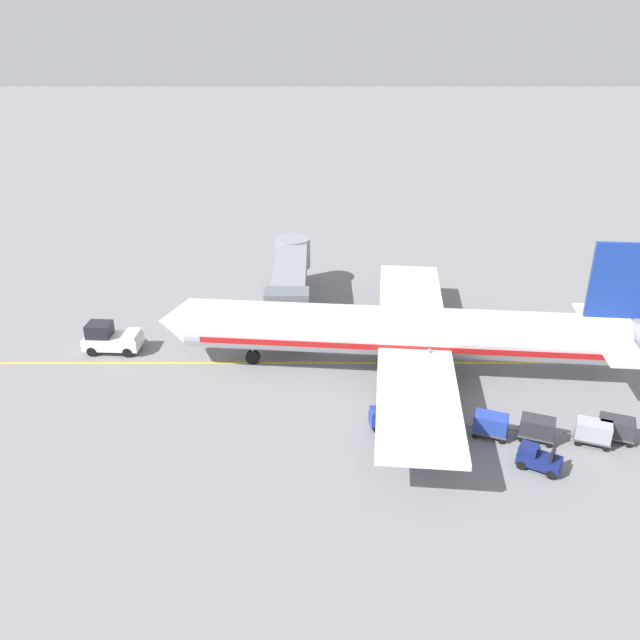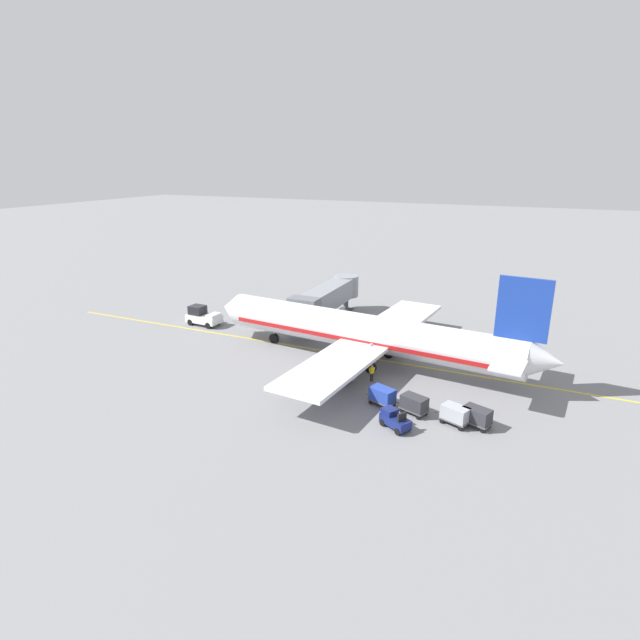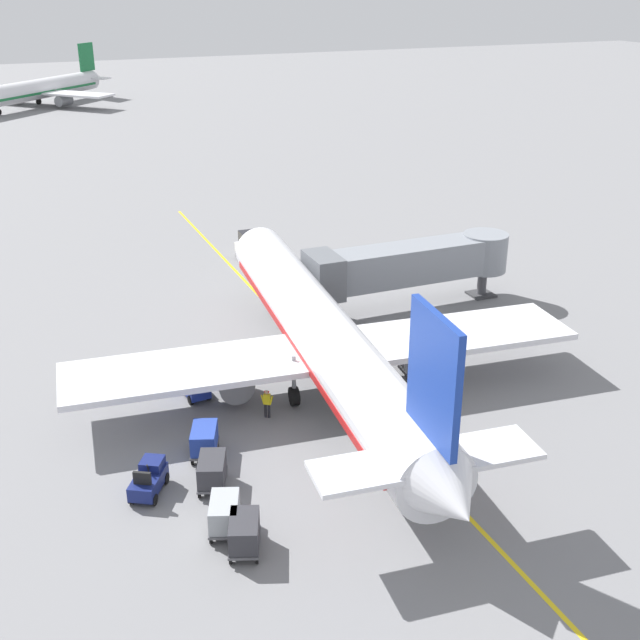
{
  "view_description": "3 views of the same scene",
  "coord_description": "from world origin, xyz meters",
  "px_view_note": "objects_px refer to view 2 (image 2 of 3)",
  "views": [
    {
      "loc": [
        -44.75,
        5.38,
        24.92
      ],
      "look_at": [
        1.71,
        5.29,
        2.89
      ],
      "focal_mm": 37.02,
      "sensor_mm": 36.0,
      "label": 1
    },
    {
      "loc": [
        -47.3,
        -16.88,
        20.04
      ],
      "look_at": [
        0.31,
        4.83,
        3.39
      ],
      "focal_mm": 28.29,
      "sensor_mm": 36.0,
      "label": 2
    },
    {
      "loc": [
        -17.86,
        -40.29,
        22.79
      ],
      "look_at": [
        -0.55,
        0.98,
        3.42
      ],
      "focal_mm": 45.27,
      "sensor_mm": 36.0,
      "label": 3
    }
  ],
  "objects_px": {
    "baggage_cart_tail_end": "(477,416)",
    "jet_bridge": "(328,297)",
    "baggage_cart_front": "(382,395)",
    "parked_airliner": "(365,333)",
    "baggage_cart_second_in_train": "(414,403)",
    "baggage_cart_third_in_train": "(455,414)",
    "baggage_tug_lead": "(319,380)",
    "baggage_tug_trailing": "(395,420)",
    "ground_crew_wing_walker": "(372,372)",
    "pushback_tractor": "(203,316)"
  },
  "relations": [
    {
      "from": "baggage_cart_third_in_train",
      "to": "baggage_tug_lead",
      "type": "bearing_deg",
      "value": 81.71
    },
    {
      "from": "jet_bridge",
      "to": "ground_crew_wing_walker",
      "type": "xyz_separation_m",
      "value": [
        -14.92,
        -11.08,
        -2.5
      ]
    },
    {
      "from": "baggage_cart_tail_end",
      "to": "ground_crew_wing_walker",
      "type": "height_order",
      "value": "ground_crew_wing_walker"
    },
    {
      "from": "parked_airliner",
      "to": "ground_crew_wing_walker",
      "type": "height_order",
      "value": "parked_airliner"
    },
    {
      "from": "baggage_tug_lead",
      "to": "baggage_cart_front",
      "type": "xyz_separation_m",
      "value": [
        -1.06,
        -6.47,
        0.24
      ]
    },
    {
      "from": "jet_bridge",
      "to": "baggage_cart_second_in_train",
      "type": "distance_m",
      "value": 25.58
    },
    {
      "from": "baggage_cart_third_in_train",
      "to": "ground_crew_wing_walker",
      "type": "bearing_deg",
      "value": 59.91
    },
    {
      "from": "parked_airliner",
      "to": "ground_crew_wing_walker",
      "type": "xyz_separation_m",
      "value": [
        -4.35,
        -2.25,
        -2.23
      ]
    },
    {
      "from": "pushback_tractor",
      "to": "baggage_cart_third_in_train",
      "type": "bearing_deg",
      "value": -110.38
    },
    {
      "from": "baggage_tug_trailing",
      "to": "baggage_cart_tail_end",
      "type": "bearing_deg",
      "value": -63.62
    },
    {
      "from": "baggage_tug_lead",
      "to": "baggage_tug_trailing",
      "type": "xyz_separation_m",
      "value": [
        -4.33,
        -8.53,
        0.0
      ]
    },
    {
      "from": "baggage_cart_tail_end",
      "to": "jet_bridge",
      "type": "bearing_deg",
      "value": 47.5
    },
    {
      "from": "baggage_tug_lead",
      "to": "parked_airliner",
      "type": "bearing_deg",
      "value": -13.77
    },
    {
      "from": "jet_bridge",
      "to": "pushback_tractor",
      "type": "relative_size",
      "value": 3.51
    },
    {
      "from": "baggage_cart_third_in_train",
      "to": "ground_crew_wing_walker",
      "type": "xyz_separation_m",
      "value": [
        5.01,
        8.64,
        0.0
      ]
    },
    {
      "from": "baggage_cart_front",
      "to": "ground_crew_wing_walker",
      "type": "distance_m",
      "value": 4.84
    },
    {
      "from": "jet_bridge",
      "to": "baggage_cart_second_in_train",
      "type": "bearing_deg",
      "value": -140.13
    },
    {
      "from": "baggage_cart_second_in_train",
      "to": "baggage_cart_tail_end",
      "type": "relative_size",
      "value": 1.0
    },
    {
      "from": "baggage_tug_trailing",
      "to": "baggage_cart_front",
      "type": "xyz_separation_m",
      "value": [
        3.27,
        2.06,
        0.24
      ]
    },
    {
      "from": "baggage_cart_tail_end",
      "to": "baggage_cart_third_in_train",
      "type": "bearing_deg",
      "value": 104.02
    },
    {
      "from": "jet_bridge",
      "to": "pushback_tractor",
      "type": "distance_m",
      "value": 16.07
    },
    {
      "from": "ground_crew_wing_walker",
      "to": "pushback_tractor",
      "type": "bearing_deg",
      "value": 73.3
    },
    {
      "from": "jet_bridge",
      "to": "baggage_cart_tail_end",
      "type": "xyz_separation_m",
      "value": [
        -19.53,
        -21.32,
        -2.51
      ]
    },
    {
      "from": "parked_airliner",
      "to": "jet_bridge",
      "type": "height_order",
      "value": "parked_airliner"
    },
    {
      "from": "baggage_cart_third_in_train",
      "to": "ground_crew_wing_walker",
      "type": "height_order",
      "value": "ground_crew_wing_walker"
    },
    {
      "from": "baggage_cart_second_in_train",
      "to": "baggage_cart_tail_end",
      "type": "distance_m",
      "value": 5.0
    },
    {
      "from": "baggage_cart_front",
      "to": "baggage_cart_second_in_train",
      "type": "xyz_separation_m",
      "value": [
        -0.4,
        -2.86,
        0.0
      ]
    },
    {
      "from": "baggage_cart_front",
      "to": "baggage_cart_tail_end",
      "type": "height_order",
      "value": "same"
    },
    {
      "from": "baggage_tug_lead",
      "to": "jet_bridge",
      "type": "bearing_deg",
      "value": 21.14
    },
    {
      "from": "baggage_tug_trailing",
      "to": "baggage_cart_second_in_train",
      "type": "relative_size",
      "value": 0.94
    },
    {
      "from": "baggage_tug_lead",
      "to": "baggage_cart_third_in_train",
      "type": "height_order",
      "value": "baggage_tug_lead"
    },
    {
      "from": "baggage_cart_front",
      "to": "baggage_cart_third_in_train",
      "type": "xyz_separation_m",
      "value": [
        -0.8,
        -6.26,
        0.0
      ]
    },
    {
      "from": "baggage_tug_trailing",
      "to": "pushback_tractor",
      "type": "bearing_deg",
      "value": 63.07
    },
    {
      "from": "jet_bridge",
      "to": "baggage_cart_second_in_train",
      "type": "height_order",
      "value": "jet_bridge"
    },
    {
      "from": "baggage_cart_second_in_train",
      "to": "ground_crew_wing_walker",
      "type": "relative_size",
      "value": 1.75
    },
    {
      "from": "parked_airliner",
      "to": "jet_bridge",
      "type": "xyz_separation_m",
      "value": [
        10.58,
        8.83,
        0.27
      ]
    },
    {
      "from": "ground_crew_wing_walker",
      "to": "baggage_cart_second_in_train",
      "type": "bearing_deg",
      "value": -131.35
    },
    {
      "from": "baggage_cart_second_in_train",
      "to": "baggage_cart_third_in_train",
      "type": "bearing_deg",
      "value": -96.65
    },
    {
      "from": "parked_airliner",
      "to": "baggage_cart_front",
      "type": "distance_m",
      "value": 9.99
    },
    {
      "from": "parked_airliner",
      "to": "baggage_tug_lead",
      "type": "bearing_deg",
      "value": 166.23
    },
    {
      "from": "jet_bridge",
      "to": "parked_airliner",
      "type": "bearing_deg",
      "value": -140.14
    },
    {
      "from": "baggage_cart_front",
      "to": "pushback_tractor",
      "type": "bearing_deg",
      "value": 66.87
    },
    {
      "from": "baggage_cart_tail_end",
      "to": "ground_crew_wing_walker",
      "type": "distance_m",
      "value": 11.23
    },
    {
      "from": "baggage_cart_second_in_train",
      "to": "baggage_cart_third_in_train",
      "type": "distance_m",
      "value": 3.43
    },
    {
      "from": "baggage_cart_third_in_train",
      "to": "baggage_cart_tail_end",
      "type": "height_order",
      "value": "same"
    },
    {
      "from": "pushback_tractor",
      "to": "baggage_tug_trailing",
      "type": "bearing_deg",
      "value": -116.93
    },
    {
      "from": "jet_bridge",
      "to": "baggage_cart_front",
      "type": "height_order",
      "value": "jet_bridge"
    },
    {
      "from": "baggage_cart_third_in_train",
      "to": "ground_crew_wing_walker",
      "type": "relative_size",
      "value": 1.75
    },
    {
      "from": "baggage_cart_front",
      "to": "baggage_cart_tail_end",
      "type": "distance_m",
      "value": 7.87
    },
    {
      "from": "baggage_tug_lead",
      "to": "baggage_cart_tail_end",
      "type": "relative_size",
      "value": 0.89
    }
  ]
}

